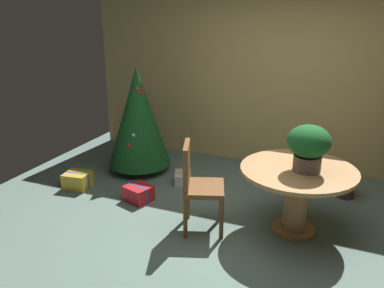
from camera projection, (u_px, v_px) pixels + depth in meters
ground_plane at (239, 237)px, 4.27m from camera, size 6.60×6.60×0.00m
back_wall_panel at (289, 77)px, 5.77m from camera, size 6.00×0.10×2.60m
round_dining_table at (297, 186)px, 4.23m from camera, size 1.17×1.17×0.71m
flower_vase at (309, 145)px, 4.03m from camera, size 0.43×0.43×0.47m
wooden_chair_left at (197, 182)px, 4.27m from camera, size 0.54×0.56×0.95m
holiday_tree at (138, 117)px, 5.71m from camera, size 0.87×0.87×1.48m
gift_box_gold at (78, 180)px, 5.37m from camera, size 0.35×0.32×0.21m
gift_box_cream at (183, 178)px, 5.51m from camera, size 0.31×0.36×0.15m
gift_box_red at (138, 193)px, 5.03m from camera, size 0.37×0.35×0.19m
potted_plant at (346, 181)px, 5.08m from camera, size 0.29×0.29×0.40m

